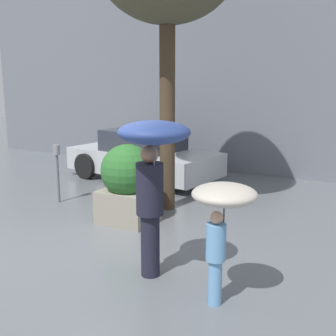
% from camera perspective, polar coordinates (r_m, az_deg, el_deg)
% --- Properties ---
extents(ground_plane, '(40.00, 40.00, 0.00)m').
position_cam_1_polar(ground_plane, '(6.70, -10.23, -10.95)').
color(ground_plane, slate).
extents(building_facade, '(18.00, 0.30, 6.00)m').
position_cam_1_polar(building_facade, '(11.97, 9.34, 13.77)').
color(building_facade, slate).
rests_on(building_facade, ground).
extents(planter_box, '(0.97, 0.97, 1.45)m').
position_cam_1_polar(planter_box, '(7.70, -5.51, -2.03)').
color(planter_box, gray).
rests_on(planter_box, ground).
extents(person_adult, '(0.90, 0.90, 2.09)m').
position_cam_1_polar(person_adult, '(5.27, -2.13, 0.70)').
color(person_adult, '#1E1E2D').
rests_on(person_adult, ground).
extents(person_child, '(0.75, 0.75, 1.44)m').
position_cam_1_polar(person_child, '(4.81, 7.38, -5.48)').
color(person_child, '#669ED1').
rests_on(person_child, ground).
extents(parked_car_near, '(4.22, 2.50, 1.30)m').
position_cam_1_polar(parked_car_near, '(11.07, -3.33, 1.60)').
color(parked_car_near, '#B7BCC1').
rests_on(parked_car_near, ground).
extents(parking_meter, '(0.14, 0.14, 1.24)m').
position_cam_1_polar(parking_meter, '(9.17, -14.79, 0.90)').
color(parking_meter, '#595B60').
rests_on(parking_meter, ground).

